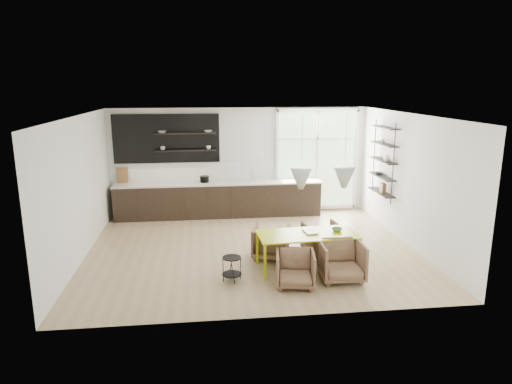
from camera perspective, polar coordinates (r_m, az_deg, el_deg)
name	(u,v)px	position (r m, az deg, el deg)	size (l,w,h in m)	color
room	(271,173)	(10.76, 1.89, 2.34)	(7.02, 6.01, 2.91)	tan
kitchen_run	(216,195)	(12.39, -5.08, -0.33)	(5.54, 0.69, 2.75)	black
right_shelving	(383,163)	(11.54, 15.64, 3.57)	(0.26, 1.22, 1.90)	black
dining_table	(308,236)	(8.91, 6.47, -5.48)	(1.97, 0.98, 0.70)	#B3C305
armchair_back_left	(271,242)	(9.49, 1.85, -6.23)	(0.71, 0.74, 0.67)	brown
armchair_back_right	(322,239)	(9.76, 8.25, -5.78)	(0.72, 0.75, 0.68)	brown
armchair_front_left	(295,269)	(8.23, 4.93, -9.56)	(0.68, 0.70, 0.63)	brown
armchair_front_right	(341,261)	(8.57, 10.60, -8.46)	(0.78, 0.80, 0.73)	brown
wire_stool	(232,266)	(8.42, -3.04, -9.16)	(0.36, 0.36, 0.46)	black
table_book	(304,232)	(8.92, 6.07, -5.01)	(0.25, 0.33, 0.03)	white
table_bowl	(337,230)	(9.11, 10.10, -4.65)	(0.20, 0.20, 0.06)	#568660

